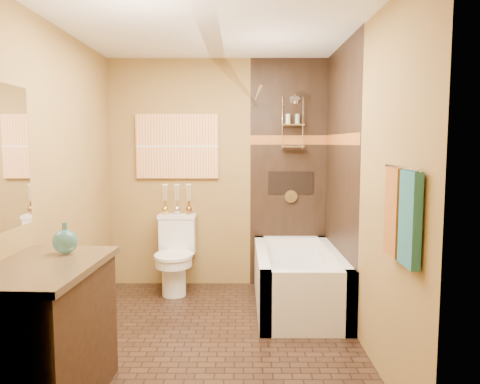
{
  "coord_description": "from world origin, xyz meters",
  "views": [
    {
      "loc": [
        0.25,
        -3.67,
        1.59
      ],
      "look_at": [
        0.24,
        0.4,
        1.16
      ],
      "focal_mm": 35.0,
      "sensor_mm": 36.0,
      "label": 1
    }
  ],
  "objects_px": {
    "sunset_painting": "(177,146)",
    "bathtub": "(298,284)",
    "toilet": "(175,254)",
    "vanity": "(44,336)"
  },
  "relations": [
    {
      "from": "sunset_painting",
      "to": "bathtub",
      "type": "height_order",
      "value": "sunset_painting"
    },
    {
      "from": "toilet",
      "to": "vanity",
      "type": "bearing_deg",
      "value": -100.83
    },
    {
      "from": "bathtub",
      "to": "vanity",
      "type": "xyz_separation_m",
      "value": [
        -1.72,
        -1.75,
        0.22
      ]
    },
    {
      "from": "toilet",
      "to": "bathtub",
      "type": "bearing_deg",
      "value": -18.84
    },
    {
      "from": "bathtub",
      "to": "toilet",
      "type": "distance_m",
      "value": 1.35
    },
    {
      "from": "sunset_painting",
      "to": "bathtub",
      "type": "relative_size",
      "value": 0.6
    },
    {
      "from": "bathtub",
      "to": "sunset_painting",
      "type": "bearing_deg",
      "value": 149.93
    },
    {
      "from": "sunset_painting",
      "to": "toilet",
      "type": "distance_m",
      "value": 1.17
    },
    {
      "from": "sunset_painting",
      "to": "toilet",
      "type": "bearing_deg",
      "value": -90.0
    },
    {
      "from": "sunset_painting",
      "to": "toilet",
      "type": "xyz_separation_m",
      "value": [
        -0.0,
        -0.27,
        -1.14
      ]
    }
  ]
}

